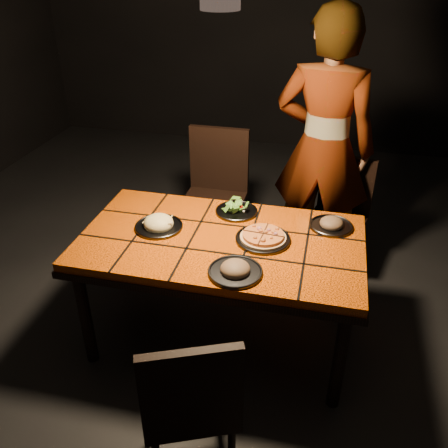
% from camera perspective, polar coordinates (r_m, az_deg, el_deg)
% --- Properties ---
extents(room_shell, '(6.04, 7.04, 3.08)m').
position_cam_1_polar(room_shell, '(2.38, -0.42, 13.76)').
color(room_shell, black).
rests_on(room_shell, ground).
extents(dining_table, '(1.62, 0.92, 0.75)m').
position_cam_1_polar(dining_table, '(2.74, -0.35, -3.08)').
color(dining_table, '#DF5407').
rests_on(dining_table, ground).
extents(chair_near, '(0.53, 0.53, 0.90)m').
position_cam_1_polar(chair_near, '(2.16, -4.04, -20.36)').
color(chair_near, black).
rests_on(chair_near, ground).
extents(chair_far_left, '(0.46, 0.46, 1.02)m').
position_cam_1_polar(chair_far_left, '(3.65, -0.99, 4.51)').
color(chair_far_left, black).
rests_on(chair_far_left, ground).
extents(chair_far_right, '(0.49, 0.49, 0.88)m').
position_cam_1_polar(chair_far_right, '(3.61, 13.80, 1.85)').
color(chair_far_right, black).
rests_on(chair_far_right, ground).
extents(diner, '(0.76, 0.55, 1.92)m').
position_cam_1_polar(diner, '(3.41, 11.88, 8.85)').
color(diner, brown).
rests_on(diner, ground).
extents(plate_pizza, '(0.31, 0.31, 0.04)m').
position_cam_1_polar(plate_pizza, '(2.67, 4.72, -1.65)').
color(plate_pizza, '#323337').
rests_on(plate_pizza, dining_table).
extents(plate_pasta, '(0.28, 0.28, 0.09)m').
position_cam_1_polar(plate_pasta, '(2.80, -7.86, -0.03)').
color(plate_pasta, '#323337').
rests_on(plate_pasta, dining_table).
extents(plate_salad, '(0.26, 0.26, 0.07)m').
position_cam_1_polar(plate_salad, '(2.94, 1.52, 1.83)').
color(plate_salad, '#323337').
rests_on(plate_salad, dining_table).
extents(plate_mushroom_a, '(0.28, 0.28, 0.09)m').
position_cam_1_polar(plate_mushroom_a, '(2.40, 1.36, -5.47)').
color(plate_mushroom_a, '#323337').
rests_on(plate_mushroom_a, dining_table).
extents(plate_mushroom_b, '(0.25, 0.25, 0.08)m').
position_cam_1_polar(plate_mushroom_b, '(2.86, 12.79, 0.01)').
color(plate_mushroom_b, '#323337').
rests_on(plate_mushroom_b, dining_table).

